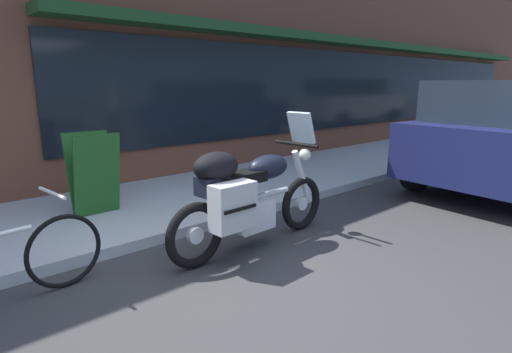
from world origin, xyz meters
The scene contains 5 objects.
ground_plane centered at (0.00, 0.00, 0.00)m, with size 80.00×80.00×0.00m, color #333333.
storefront_building centered at (7.94, 3.83, 2.85)m, with size 23.89×0.90×5.82m.
sidewalk_curb centered at (9.00, 2.43, 0.06)m, with size 30.00×2.49×0.12m.
touring_motorcycle centered at (0.63, 0.45, 0.60)m, with size 2.17×0.71×1.40m.
sandwich_board_sign centered at (-0.20, 2.38, 0.63)m, with size 0.55×0.43×1.00m.
Camera 1 is at (-2.01, -2.62, 1.70)m, focal length 28.91 mm.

